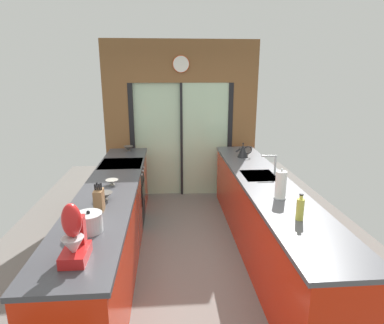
{
  "coord_description": "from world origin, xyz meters",
  "views": [
    {
      "loc": [
        -0.25,
        -3.26,
        2.16
      ],
      "look_at": [
        0.05,
        0.63,
        1.09
      ],
      "focal_mm": 30.43,
      "sensor_mm": 36.0,
      "label": 1
    }
  ],
  "objects_px": {
    "mixing_bowl_near": "(105,196)",
    "kettle": "(243,151)",
    "mixing_bowl_far": "(128,148)",
    "soap_bottle": "(300,209)",
    "paper_towel_roll": "(281,185)",
    "knife_block": "(99,200)",
    "oven_range": "(123,194)",
    "stock_pot": "(89,222)",
    "stand_mixer": "(74,238)",
    "mixing_bowl_mid": "(112,182)"
  },
  "relations": [
    {
      "from": "kettle",
      "to": "soap_bottle",
      "type": "relative_size",
      "value": 1.04
    },
    {
      "from": "mixing_bowl_far",
      "to": "soap_bottle",
      "type": "xyz_separation_m",
      "value": [
        1.78,
        -2.74,
        0.06
      ]
    },
    {
      "from": "soap_bottle",
      "to": "paper_towel_roll",
      "type": "bearing_deg",
      "value": 90.0
    },
    {
      "from": "stand_mixer",
      "to": "soap_bottle",
      "type": "height_order",
      "value": "stand_mixer"
    },
    {
      "from": "oven_range",
      "to": "mixing_bowl_mid",
      "type": "xyz_separation_m",
      "value": [
        0.02,
        -0.93,
        0.5
      ]
    },
    {
      "from": "oven_range",
      "to": "paper_towel_roll",
      "type": "height_order",
      "value": "paper_towel_roll"
    },
    {
      "from": "oven_range",
      "to": "mixing_bowl_far",
      "type": "relative_size",
      "value": 5.81
    },
    {
      "from": "mixing_bowl_mid",
      "to": "kettle",
      "type": "bearing_deg",
      "value": 32.62
    },
    {
      "from": "mixing_bowl_far",
      "to": "knife_block",
      "type": "bearing_deg",
      "value": -90.0
    },
    {
      "from": "stock_pot",
      "to": "oven_range",
      "type": "bearing_deg",
      "value": 90.51
    },
    {
      "from": "mixing_bowl_near",
      "to": "stand_mixer",
      "type": "relative_size",
      "value": 0.38
    },
    {
      "from": "kettle",
      "to": "mixing_bowl_mid",
      "type": "bearing_deg",
      "value": -147.38
    },
    {
      "from": "mixing_bowl_mid",
      "to": "kettle",
      "type": "xyz_separation_m",
      "value": [
        1.78,
        1.14,
        0.06
      ]
    },
    {
      "from": "soap_bottle",
      "to": "paper_towel_roll",
      "type": "relative_size",
      "value": 0.76
    },
    {
      "from": "knife_block",
      "to": "stand_mixer",
      "type": "bearing_deg",
      "value": -90.0
    },
    {
      "from": "mixing_bowl_mid",
      "to": "stock_pot",
      "type": "xyz_separation_m",
      "value": [
        -0.0,
        -1.13,
        0.04
      ]
    },
    {
      "from": "oven_range",
      "to": "stock_pot",
      "type": "distance_m",
      "value": 2.13
    },
    {
      "from": "oven_range",
      "to": "mixing_bowl_near",
      "type": "bearing_deg",
      "value": -89.24
    },
    {
      "from": "knife_block",
      "to": "stock_pot",
      "type": "height_order",
      "value": "knife_block"
    },
    {
      "from": "oven_range",
      "to": "knife_block",
      "type": "xyz_separation_m",
      "value": [
        0.02,
        -1.65,
        0.57
      ]
    },
    {
      "from": "knife_block",
      "to": "paper_towel_roll",
      "type": "bearing_deg",
      "value": 5.67
    },
    {
      "from": "knife_block",
      "to": "mixing_bowl_far",
      "type": "bearing_deg",
      "value": 90.0
    },
    {
      "from": "mixing_bowl_mid",
      "to": "knife_block",
      "type": "bearing_deg",
      "value": -90.0
    },
    {
      "from": "mixing_bowl_near",
      "to": "stock_pot",
      "type": "relative_size",
      "value": 0.74
    },
    {
      "from": "mixing_bowl_near",
      "to": "kettle",
      "type": "relative_size",
      "value": 0.64
    },
    {
      "from": "mixing_bowl_far",
      "to": "mixing_bowl_near",
      "type": "bearing_deg",
      "value": -90.0
    },
    {
      "from": "mixing_bowl_near",
      "to": "kettle",
      "type": "distance_m",
      "value": 2.39
    },
    {
      "from": "mixing_bowl_near",
      "to": "mixing_bowl_mid",
      "type": "height_order",
      "value": "mixing_bowl_near"
    },
    {
      "from": "mixing_bowl_far",
      "to": "knife_block",
      "type": "distance_m",
      "value": 2.41
    },
    {
      "from": "oven_range",
      "to": "stand_mixer",
      "type": "distance_m",
      "value": 2.55
    },
    {
      "from": "knife_block",
      "to": "kettle",
      "type": "distance_m",
      "value": 2.58
    },
    {
      "from": "knife_block",
      "to": "kettle",
      "type": "bearing_deg",
      "value": 46.24
    },
    {
      "from": "oven_range",
      "to": "mixing_bowl_far",
      "type": "distance_m",
      "value": 0.91
    },
    {
      "from": "stand_mixer",
      "to": "knife_block",
      "type": "bearing_deg",
      "value": 90.0
    },
    {
      "from": "oven_range",
      "to": "stand_mixer",
      "type": "bearing_deg",
      "value": -89.57
    },
    {
      "from": "mixing_bowl_far",
      "to": "oven_range",
      "type": "bearing_deg",
      "value": -91.4
    },
    {
      "from": "mixing_bowl_near",
      "to": "knife_block",
      "type": "xyz_separation_m",
      "value": [
        0.0,
        -0.27,
        0.06
      ]
    },
    {
      "from": "mixing_bowl_near",
      "to": "paper_towel_roll",
      "type": "relative_size",
      "value": 0.51
    },
    {
      "from": "kettle",
      "to": "paper_towel_roll",
      "type": "height_order",
      "value": "paper_towel_roll"
    },
    {
      "from": "oven_range",
      "to": "stock_pot",
      "type": "xyz_separation_m",
      "value": [
        0.02,
        -2.06,
        0.54
      ]
    },
    {
      "from": "knife_block",
      "to": "stand_mixer",
      "type": "distance_m",
      "value": 0.83
    },
    {
      "from": "mixing_bowl_near",
      "to": "stand_mixer",
      "type": "bearing_deg",
      "value": -90.0
    },
    {
      "from": "stock_pot",
      "to": "mixing_bowl_near",
      "type": "bearing_deg",
      "value": 90.0
    },
    {
      "from": "mixing_bowl_near",
      "to": "oven_range",
      "type": "bearing_deg",
      "value": 90.76
    },
    {
      "from": "mixing_bowl_mid",
      "to": "knife_block",
      "type": "height_order",
      "value": "knife_block"
    },
    {
      "from": "knife_block",
      "to": "paper_towel_roll",
      "type": "xyz_separation_m",
      "value": [
        1.78,
        0.18,
        0.04
      ]
    },
    {
      "from": "stand_mixer",
      "to": "paper_towel_roll",
      "type": "distance_m",
      "value": 2.04
    },
    {
      "from": "mixing_bowl_far",
      "to": "stock_pot",
      "type": "height_order",
      "value": "stock_pot"
    },
    {
      "from": "kettle",
      "to": "knife_block",
      "type": "bearing_deg",
      "value": -133.76
    },
    {
      "from": "oven_range",
      "to": "mixing_bowl_near",
      "type": "xyz_separation_m",
      "value": [
        0.02,
        -1.38,
        0.51
      ]
    }
  ]
}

